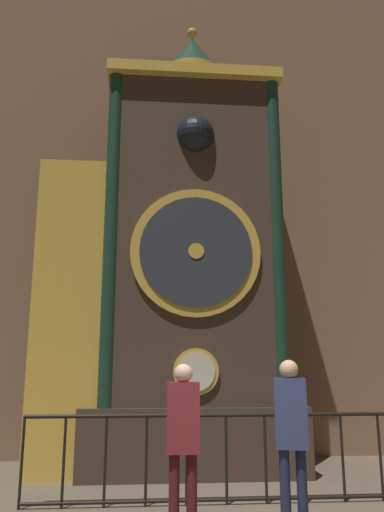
% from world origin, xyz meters
% --- Properties ---
extents(cathedral_back_wall, '(24.00, 0.32, 15.82)m').
position_xyz_m(cathedral_back_wall, '(-0.09, 5.69, 7.90)').
color(cathedral_back_wall, '#846047').
rests_on(cathedral_back_wall, ground_plane).
extents(clock_tower, '(4.46, 1.79, 8.31)m').
position_xyz_m(clock_tower, '(-0.42, 4.27, 3.45)').
color(clock_tower, '#423328').
rests_on(clock_tower, ground_plane).
extents(railing_fence, '(5.14, 0.05, 1.10)m').
position_xyz_m(railing_fence, '(0.20, 2.28, 0.61)').
color(railing_fence, black).
rests_on(railing_fence, ground_plane).
extents(visitor_near, '(0.35, 0.24, 1.72)m').
position_xyz_m(visitor_near, '(-0.44, 1.01, 1.03)').
color(visitor_near, '#461518').
rests_on(visitor_near, ground_plane).
extents(visitor_far, '(0.38, 0.29, 1.77)m').
position_xyz_m(visitor_far, '(0.72, 1.05, 1.06)').
color(visitor_far, '#1B213A').
rests_on(visitor_far, ground_plane).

